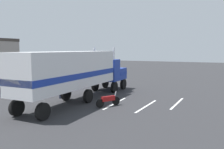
{
  "coord_description": "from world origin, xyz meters",
  "views": [
    {
      "loc": [
        -22.0,
        -10.98,
        4.35
      ],
      "look_at": [
        0.86,
        -0.44,
        1.6
      ],
      "focal_mm": 37.56,
      "sensor_mm": 36.0,
      "label": 1
    }
  ],
  "objects_px": {
    "person_bystander": "(60,88)",
    "parked_bus": "(17,68)",
    "semi_truck": "(77,71)",
    "motorcycle": "(108,100)"
  },
  "relations": [
    {
      "from": "person_bystander",
      "to": "parked_bus",
      "type": "bearing_deg",
      "value": 67.82
    },
    {
      "from": "semi_truck",
      "to": "motorcycle",
      "type": "bearing_deg",
      "value": -100.09
    },
    {
      "from": "person_bystander",
      "to": "parked_bus",
      "type": "height_order",
      "value": "parked_bus"
    },
    {
      "from": "semi_truck",
      "to": "person_bystander",
      "type": "height_order",
      "value": "semi_truck"
    },
    {
      "from": "parked_bus",
      "to": "motorcycle",
      "type": "height_order",
      "value": "parked_bus"
    },
    {
      "from": "semi_truck",
      "to": "motorcycle",
      "type": "xyz_separation_m",
      "value": [
        -0.56,
        -3.12,
        -2.04
      ]
    },
    {
      "from": "person_bystander",
      "to": "motorcycle",
      "type": "xyz_separation_m",
      "value": [
        -0.93,
        -5.16,
        -0.41
      ]
    },
    {
      "from": "semi_truck",
      "to": "motorcycle",
      "type": "relative_size",
      "value": 7.63
    },
    {
      "from": "semi_truck",
      "to": "person_bystander",
      "type": "relative_size",
      "value": 8.73
    },
    {
      "from": "person_bystander",
      "to": "parked_bus",
      "type": "xyz_separation_m",
      "value": [
        3.74,
        9.18,
        1.17
      ]
    }
  ]
}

